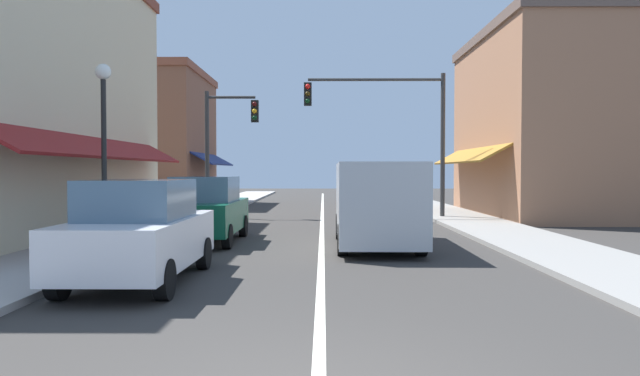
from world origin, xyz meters
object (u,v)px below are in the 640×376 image
Objects in this scene: van_in_lane at (376,201)px; traffic_signal_left_corner at (224,135)px; traffic_signal_mast_arm at (394,119)px; parked_car_second_left at (206,210)px; parked_car_nearest_left at (140,232)px; street_lamp_left_near at (104,124)px.

traffic_signal_left_corner reaches higher than van_in_lane.
van_in_lane is 0.90× the size of traffic_signal_mast_arm.
parked_car_second_left is 8.85m from traffic_signal_left_corner.
traffic_signal_left_corner is (-0.98, 14.00, 2.52)m from parked_car_nearest_left.
street_lamp_left_near is (-1.96, 3.51, 2.12)m from parked_car_nearest_left.
street_lamp_left_near reaches higher than parked_car_nearest_left.
traffic_signal_mast_arm is 1.32× the size of street_lamp_left_near.
parked_car_second_left is at bearing 46.50° from street_lamp_left_near.
street_lamp_left_near is (-6.43, -1.22, 1.85)m from van_in_lane.
parked_car_nearest_left is 5.57m from parked_car_second_left.
parked_car_second_left is 0.79× the size of van_in_lane.
parked_car_second_left is at bearing -83.41° from traffic_signal_left_corner.
parked_car_second_left is at bearing 170.11° from van_in_lane.
street_lamp_left_near is at bearing -95.32° from traffic_signal_left_corner.
parked_car_nearest_left is at bearing -89.66° from parked_car_second_left.
street_lamp_left_near reaches higher than van_in_lane.
parked_car_nearest_left is 0.71× the size of traffic_signal_mast_arm.
van_in_lane is at bearing 10.76° from street_lamp_left_near.
parked_car_nearest_left is at bearing -60.87° from street_lamp_left_near.
traffic_signal_left_corner reaches higher than parked_car_second_left.
parked_car_nearest_left is 14.26m from traffic_signal_left_corner.
traffic_signal_left_corner is (-6.94, 1.01, -0.59)m from traffic_signal_mast_arm.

